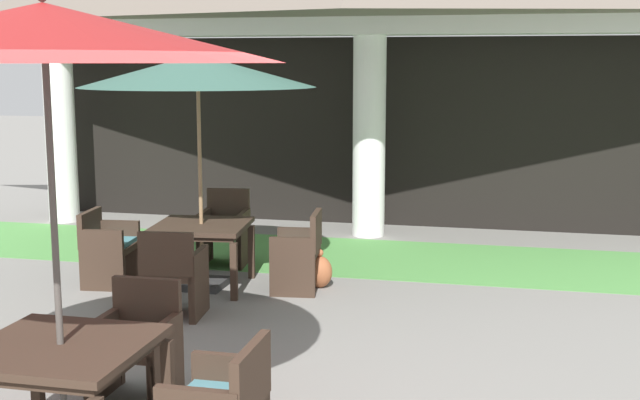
% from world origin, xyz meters
% --- Properties ---
extents(lawn_strip, '(12.59, 2.12, 0.01)m').
position_xyz_m(lawn_strip, '(0.00, 5.90, 0.00)').
color(lawn_strip, '#519347').
rests_on(lawn_strip, ground).
extents(patio_table_near_foreground, '(1.03, 1.03, 0.75)m').
position_xyz_m(patio_table_near_foreground, '(-0.67, 0.12, 0.66)').
color(patio_table_near_foreground, '#38281E').
rests_on(patio_table_near_foreground, ground).
extents(patio_umbrella_near_foreground, '(2.78, 2.78, 2.84)m').
position_xyz_m(patio_umbrella_near_foreground, '(-0.67, 0.12, 2.58)').
color(patio_umbrella_near_foreground, '#2D2D2D').
rests_on(patio_umbrella_near_foreground, ground).
extents(patio_chair_near_foreground_north, '(0.56, 0.54, 0.85)m').
position_xyz_m(patio_chair_near_foreground_north, '(-0.67, 1.15, 0.39)').
color(patio_chair_near_foreground_north, '#38281E').
rests_on(patio_chair_near_foreground_north, ground).
extents(patio_table_mid_left, '(1.09, 1.09, 0.71)m').
position_xyz_m(patio_table_mid_left, '(-1.29, 4.10, 0.62)').
color(patio_table_mid_left, '#38281E').
rests_on(patio_table_mid_left, ground).
extents(patio_umbrella_mid_left, '(2.51, 2.51, 2.59)m').
position_xyz_m(patio_umbrella_mid_left, '(-1.29, 4.10, 2.33)').
color(patio_umbrella_mid_left, '#2D2D2D').
rests_on(patio_umbrella_mid_left, ground).
extents(patio_chair_mid_left_west, '(0.56, 0.64, 0.83)m').
position_xyz_m(patio_chair_mid_left_west, '(-2.36, 3.98, 0.41)').
color(patio_chair_mid_left_west, '#38281E').
rests_on(patio_chair_mid_left_west, ground).
extents(patio_chair_mid_left_south, '(0.60, 0.60, 0.88)m').
position_xyz_m(patio_chair_mid_left_south, '(-1.18, 3.04, 0.41)').
color(patio_chair_mid_left_south, '#38281E').
rests_on(patio_chair_mid_left_south, ground).
extents(patio_chair_mid_left_north, '(0.61, 0.64, 0.90)m').
position_xyz_m(patio_chair_mid_left_north, '(-1.41, 5.17, 0.41)').
color(patio_chair_mid_left_north, '#38281E').
rests_on(patio_chair_mid_left_north, ground).
extents(patio_chair_mid_left_east, '(0.55, 0.63, 0.87)m').
position_xyz_m(patio_chair_mid_left_east, '(-0.23, 4.22, 0.41)').
color(patio_chair_mid_left_east, '#38281E').
rests_on(patio_chair_mid_left_east, ground).
extents(terracotta_urn, '(0.27, 0.27, 0.43)m').
position_xyz_m(terracotta_urn, '(-0.04, 4.39, 0.18)').
color(terracotta_urn, '#9E5633').
rests_on(terracotta_urn, ground).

